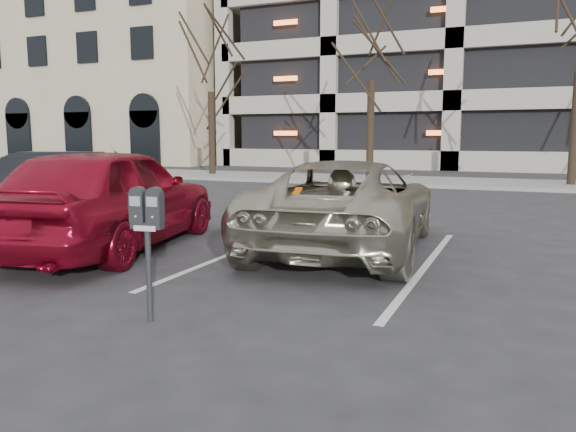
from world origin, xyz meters
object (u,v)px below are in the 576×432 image
Objects in this scene: suv_silver at (348,205)px; car_red at (110,197)px; tree_a at (210,39)px; tree_b at (373,17)px; car_dark at (73,187)px; parking_meter at (147,221)px.

car_red is at bearing 17.64° from suv_silver.
tree_a is 16.65m from car_red.
tree_b reaches higher than car_dark.
parking_meter is at bearing 123.65° from car_dark.
tree_b reaches higher than suv_silver.
car_dark is at bearing 130.32° from parking_meter.
car_red is (-3.36, -1.44, 0.12)m from suv_silver.
suv_silver is at bearing 70.95° from parking_meter.
tree_b reaches higher than car_red.
tree_a is 6.42× the size of parking_meter.
tree_b is 1.64× the size of suv_silver.
parking_meter is at bearing -61.13° from tree_a.
parking_meter is at bearing -82.07° from tree_b.
car_dark is at bearing -71.41° from tree_a.
tree_a is 19.99m from parking_meter.
parking_meter is 6.76m from car_dark.
tree_b is 6.79× the size of parking_meter.
car_red is (-2.65, 2.59, -0.15)m from parking_meter.
tree_b reaches higher than parking_meter.
car_dark is (-5.13, 4.39, -0.24)m from parking_meter.
tree_a is 0.95× the size of tree_b.
parking_meter is 3.71m from car_red.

